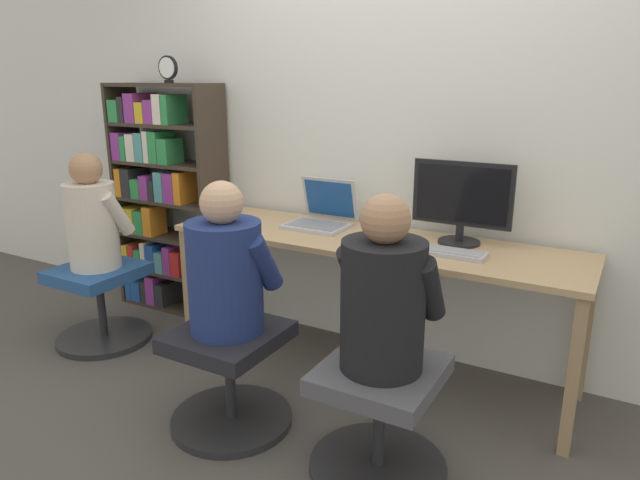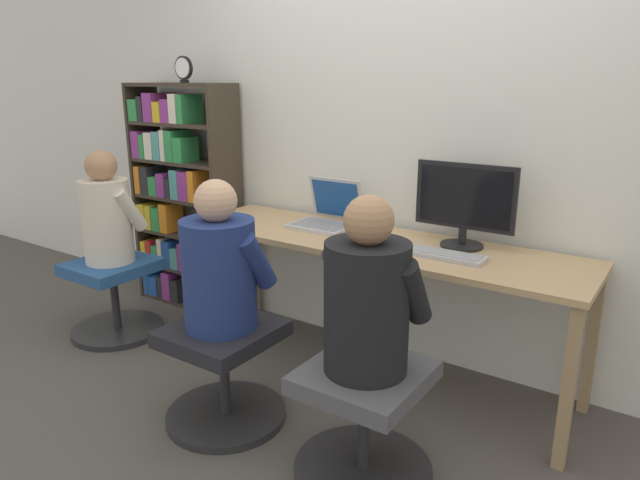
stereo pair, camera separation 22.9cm
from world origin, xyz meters
The scene contains 15 objects.
ground_plane centered at (0.00, 0.00, 0.00)m, with size 14.00×14.00×0.00m, color #4C4742.
wall_back centered at (0.00, 0.65, 1.30)m, with size 10.00×0.05×2.60m.
desk centered at (0.00, 0.29, 0.68)m, with size 2.16×0.59×0.75m.
desktop_monitor centered at (0.42, 0.43, 0.96)m, with size 0.50×0.21×0.41m.
laptop centered at (-0.35, 0.39, 0.81)m, with size 0.34×0.31×0.26m.
keyboard centered at (0.40, 0.22, 0.76)m, with size 0.41×0.13×0.03m.
computer_mouse_by_keyboard centered at (0.14, 0.21, 0.77)m, with size 0.06×0.11×0.04m.
office_chair_left centered at (0.39, -0.45, 0.25)m, with size 0.56×0.56×0.47m.
office_chair_right centered at (-0.34, -0.48, 0.25)m, with size 0.56×0.56×0.47m.
person_at_monitor centered at (0.39, -0.45, 0.76)m, with size 0.40×0.34×0.68m.
person_at_laptop centered at (-0.34, -0.47, 0.76)m, with size 0.40×0.34×0.67m.
bookshelf centered at (-1.63, 0.44, 0.78)m, with size 0.80×0.28×1.52m.
desk_clock centered at (-1.41, 0.38, 1.61)m, with size 0.14×0.03×0.16m.
office_chair_side centered at (-1.56, -0.17, 0.25)m, with size 0.56×0.56×0.47m.
person_near_shelf centered at (-1.56, -0.16, 0.77)m, with size 0.35×0.32×0.68m.
Camera 2 is at (1.36, -2.18, 1.55)m, focal length 32.00 mm.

